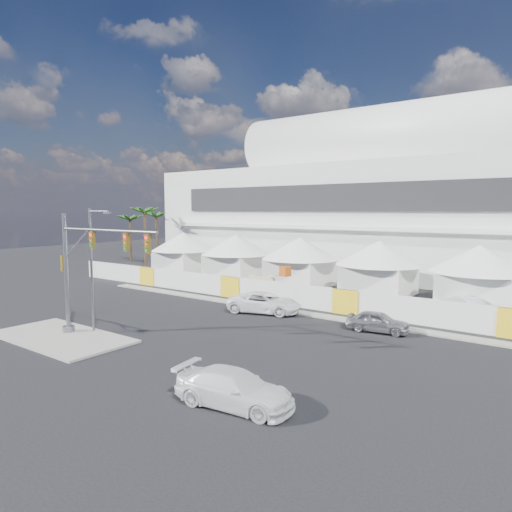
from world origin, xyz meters
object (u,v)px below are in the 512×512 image
Objects in this scene: sedan_silver at (378,322)px; traffic_mast at (82,270)px; pickup_near at (234,388)px; lot_car_a at (471,307)px; pickup_curb at (264,303)px; boom_lift at (259,287)px; streetlight_median at (93,261)px.

traffic_mast is (-14.87, -12.90, 3.80)m from sedan_silver.
pickup_near is 1.22× the size of lot_car_a.
sedan_silver is at bearing -161.01° from lot_car_a.
pickup_curb reaches higher than pickup_near.
traffic_mast reaches higher than sedan_silver.
traffic_mast reaches higher than lot_car_a.
traffic_mast is at bearing -79.43° from boom_lift.
streetlight_median is at bearing 115.41° from traffic_mast.
lot_car_a is at bearing -32.26° from sedan_silver.
pickup_near is at bearing -8.81° from traffic_mast.
pickup_near is 24.59m from lot_car_a.
pickup_near is 0.57× the size of traffic_mast.
pickup_curb is (-9.71, 0.18, 0.11)m from sedan_silver.
boom_lift is (-14.57, 6.16, 0.13)m from sedan_silver.
sedan_silver is at bearing -11.46° from boom_lift.
streetlight_median is (-15.00, 3.44, 4.15)m from pickup_near.
lot_car_a is (13.82, 8.85, -0.10)m from pickup_curb.
lot_car_a is 0.47× the size of traffic_mast.
pickup_near is at bearing -164.84° from pickup_curb.
streetlight_median is at bearing 138.21° from pickup_curb.
pickup_curb is 0.72× the size of streetlight_median.
streetlight_median is at bearing -179.88° from lot_car_a.
traffic_mast reaches higher than pickup_near.
traffic_mast is 1.40m from streetlight_median.
streetlight_median is (-5.73, -11.87, 4.10)m from pickup_curb.
boom_lift reaches higher than pickup_curb.
pickup_near is 25.56m from boom_lift.
sedan_silver is 0.51× the size of streetlight_median.
streetlight_median reaches higher than sedan_silver.
streetlight_median reaches higher than boom_lift.
boom_lift is at bearing 142.17° from lot_car_a.
pickup_near is 0.84× the size of boom_lift.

